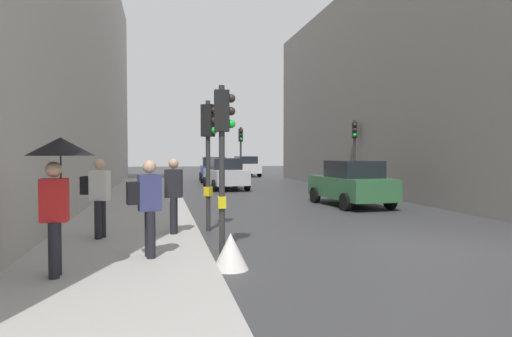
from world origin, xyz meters
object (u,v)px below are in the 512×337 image
(traffic_light_near_left, at_px, (223,138))
(pedestrian_with_grey_backpack, at_px, (147,202))
(traffic_light_near_right, at_px, (209,141))
(pedestrian_with_umbrella, at_px, (59,167))
(traffic_light_far_median, at_px, (241,145))
(car_silver_hatchback, at_px, (225,174))
(car_blue_van, at_px, (214,169))
(car_green_estate, at_px, (351,183))
(car_white_compact, at_px, (245,166))
(warning_sign_triangle, at_px, (231,251))
(pedestrian_with_black_backpack, at_px, (98,193))
(pedestrian_in_dark_coat, at_px, (174,192))
(traffic_light_mid_street, at_px, (354,143))

(traffic_light_near_left, height_order, pedestrian_with_grey_backpack, traffic_light_near_left)
(traffic_light_near_right, xyz_separation_m, pedestrian_with_umbrella, (-2.77, -4.46, -0.52))
(traffic_light_far_median, distance_m, car_silver_hatchback, 4.10)
(pedestrian_with_umbrella, xyz_separation_m, pedestrian_with_grey_backpack, (1.28, 1.02, -0.68))
(traffic_light_far_median, bearing_deg, traffic_light_near_right, -102.91)
(car_blue_van, relative_size, car_green_estate, 1.00)
(car_white_compact, relative_size, pedestrian_with_umbrella, 2.02)
(car_blue_van, relative_size, warning_sign_triangle, 6.61)
(pedestrian_with_black_backpack, xyz_separation_m, warning_sign_triangle, (2.56, -2.68, -0.84))
(pedestrian_with_umbrella, height_order, pedestrian_with_grey_backpack, pedestrian_with_umbrella)
(pedestrian_with_black_backpack, xyz_separation_m, pedestrian_in_dark_coat, (1.67, 0.28, -0.03))
(traffic_light_near_left, distance_m, car_green_estate, 9.43)
(traffic_light_mid_street, height_order, car_blue_van, traffic_light_mid_street)
(traffic_light_mid_street, xyz_separation_m, pedestrian_with_grey_backpack, (-10.00, -13.18, -1.43))
(car_silver_hatchback, xyz_separation_m, pedestrian_with_grey_backpack, (-3.86, -16.91, 0.29))
(traffic_light_near_left, bearing_deg, car_silver_hatchback, 81.67)
(traffic_light_mid_street, height_order, car_white_compact, traffic_light_mid_street)
(car_green_estate, bearing_deg, car_silver_hatchback, 111.89)
(warning_sign_triangle, bearing_deg, traffic_light_near_left, 87.78)
(car_blue_van, xyz_separation_m, pedestrian_with_umbrella, (-5.30, -24.70, 0.96))
(warning_sign_triangle, bearing_deg, traffic_light_near_right, 89.33)
(pedestrian_with_umbrella, bearing_deg, pedestrian_with_grey_backpack, 38.36)
(traffic_light_mid_street, bearing_deg, pedestrian_in_dark_coat, -131.29)
(traffic_light_far_median, xyz_separation_m, traffic_light_near_right, (-3.87, -16.89, -0.21))
(car_silver_hatchback, bearing_deg, traffic_light_mid_street, -31.27)
(traffic_light_near_right, relative_size, traffic_light_mid_street, 0.91)
(traffic_light_near_right, bearing_deg, pedestrian_with_black_backpack, -153.27)
(traffic_light_mid_street, distance_m, pedestrian_with_umbrella, 18.15)
(traffic_light_near_left, distance_m, warning_sign_triangle, 2.43)
(pedestrian_in_dark_coat, bearing_deg, pedestrian_with_black_backpack, -170.52)
(traffic_light_near_left, bearing_deg, traffic_light_near_right, 90.09)
(traffic_light_near_left, bearing_deg, traffic_light_far_median, 78.83)
(traffic_light_far_median, distance_m, car_green_estate, 12.74)
(pedestrian_in_dark_coat, bearing_deg, pedestrian_with_grey_backpack, -102.72)
(traffic_light_mid_street, distance_m, pedestrian_with_grey_backpack, 16.61)
(traffic_light_mid_street, distance_m, warning_sign_triangle, 16.34)
(traffic_light_near_right, relative_size, pedestrian_with_grey_backpack, 1.94)
(car_green_estate, xyz_separation_m, pedestrian_in_dark_coat, (-6.94, -5.48, 0.25))
(car_silver_hatchback, bearing_deg, pedestrian_with_umbrella, -106.00)
(pedestrian_with_umbrella, relative_size, pedestrian_with_black_backpack, 1.21)
(traffic_light_near_left, height_order, pedestrian_with_black_backpack, traffic_light_near_left)
(pedestrian_in_dark_coat, distance_m, warning_sign_triangle, 3.19)
(traffic_light_near_right, relative_size, car_silver_hatchback, 0.79)
(pedestrian_with_black_backpack, bearing_deg, traffic_light_mid_street, 44.81)
(traffic_light_far_median, relative_size, traffic_light_mid_street, 0.99)
(traffic_light_far_median, distance_m, traffic_light_near_right, 17.33)
(car_green_estate, distance_m, pedestrian_with_umbrella, 12.53)
(traffic_light_far_median, relative_size, pedestrian_with_black_backpack, 2.11)
(pedestrian_in_dark_coat, bearing_deg, pedestrian_with_umbrella, -118.11)
(traffic_light_mid_street, xyz_separation_m, car_green_estate, (-2.52, -5.29, -1.71))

